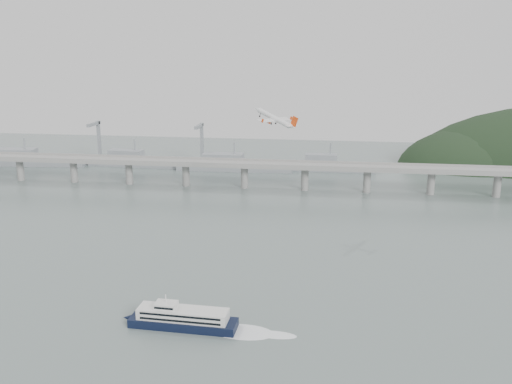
# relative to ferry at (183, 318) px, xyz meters

# --- Properties ---
(ground) EXTENTS (900.00, 900.00, 0.00)m
(ground) POSITION_rel_ferry_xyz_m (18.47, 32.96, -3.83)
(ground) COLOR slate
(ground) RESTS_ON ground
(bridge) EXTENTS (800.00, 22.00, 23.90)m
(bridge) POSITION_rel_ferry_xyz_m (17.32, 232.96, 13.82)
(bridge) COLOR gray
(bridge) RESTS_ON ground
(distant_fleet) EXTENTS (453.00, 60.90, 40.00)m
(distant_fleet) POSITION_rel_ferry_xyz_m (-136.89, 298.04, 2.40)
(distant_fleet) COLOR gray
(distant_fleet) RESTS_ON ground
(ferry) EXTENTS (74.79, 14.23, 14.11)m
(ferry) POSITION_rel_ferry_xyz_m (0.00, 0.00, 0.00)
(ferry) COLOR black
(ferry) RESTS_ON ground
(airliner) EXTENTS (29.85, 28.67, 13.23)m
(airliner) POSITION_rel_ferry_xyz_m (23.98, 132.74, 67.25)
(airliner) COLOR silver
(airliner) RESTS_ON ground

